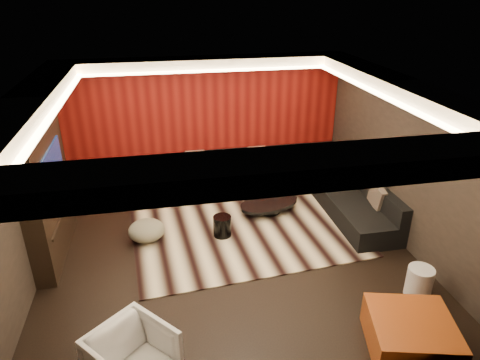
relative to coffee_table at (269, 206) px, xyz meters
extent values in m
cube|color=black|center=(-1.01, -1.22, -0.13)|extent=(6.00, 6.00, 0.02)
cube|color=silver|center=(-1.01, -1.22, 2.69)|extent=(6.00, 6.00, 0.02)
cube|color=black|center=(-1.01, 1.79, 1.28)|extent=(6.00, 0.02, 2.80)
cube|color=black|center=(-4.02, -1.22, 1.28)|extent=(0.02, 6.00, 2.80)
cube|color=black|center=(2.00, -1.22, 1.28)|extent=(0.02, 6.00, 2.80)
cube|color=#6B0C0A|center=(-1.01, 1.75, 1.28)|extent=(5.98, 0.05, 2.78)
cube|color=silver|center=(-1.01, 1.48, 2.57)|extent=(6.00, 0.60, 0.22)
cube|color=silver|center=(-1.01, -3.92, 2.57)|extent=(6.00, 0.60, 0.22)
cube|color=silver|center=(-3.71, -1.22, 2.57)|extent=(0.60, 4.80, 0.22)
cube|color=silver|center=(1.69, -1.22, 2.57)|extent=(0.60, 4.80, 0.22)
cube|color=#FFD899|center=(-1.01, 1.14, 2.48)|extent=(4.80, 0.08, 0.04)
cube|color=#FFD899|center=(-1.01, -3.58, 2.48)|extent=(4.80, 0.08, 0.04)
cube|color=#FFD899|center=(-3.37, -1.22, 2.48)|extent=(0.08, 4.80, 0.04)
cube|color=#FFD899|center=(1.35, -1.22, 2.48)|extent=(0.08, 4.80, 0.04)
cube|color=black|center=(-3.86, -0.62, 0.98)|extent=(0.30, 2.00, 2.20)
cube|color=black|center=(-3.70, -0.62, 1.33)|extent=(0.04, 1.30, 0.80)
cube|color=black|center=(-3.70, -0.62, 0.58)|extent=(0.04, 1.60, 0.04)
cube|color=beige|center=(-0.63, -0.53, -0.11)|extent=(4.22, 3.30, 0.02)
cylinder|color=black|center=(0.00, 0.00, 0.00)|extent=(1.58, 1.58, 0.21)
cylinder|color=black|center=(-1.05, -0.70, 0.09)|extent=(0.42, 0.42, 0.38)
ellipsoid|color=beige|center=(-2.38, -0.56, 0.07)|extent=(0.80, 0.80, 0.35)
cylinder|color=silver|center=(1.49, -2.83, 0.11)|extent=(0.49, 0.49, 0.46)
cube|color=#953713|center=(0.81, -3.72, 0.10)|extent=(1.21, 1.21, 0.44)
imported|color=silver|center=(-2.52, -3.60, 0.25)|extent=(1.14, 1.14, 0.75)
cube|color=black|center=(0.24, 1.33, 0.08)|extent=(3.50, 0.90, 0.40)
cube|color=black|center=(0.24, 1.68, 0.45)|extent=(3.50, 0.20, 0.35)
cube|color=black|center=(1.54, -0.42, 0.08)|extent=(0.90, 2.60, 0.40)
cube|color=black|center=(1.89, -0.42, 0.45)|extent=(0.20, 2.60, 0.35)
cube|color=black|center=(-1.56, 1.33, 0.18)|extent=(0.20, 0.90, 0.60)
cube|color=tan|center=(1.55, 0.17, 0.50)|extent=(0.12, 0.50, 0.50)
cube|color=tan|center=(1.24, 1.08, 0.50)|extent=(0.42, 0.20, 0.44)
cube|color=tan|center=(0.09, 1.50, 0.50)|extent=(0.42, 0.20, 0.44)
cube|color=tan|center=(1.78, -0.89, 0.50)|extent=(0.12, 0.50, 0.50)
cube|color=tan|center=(-1.29, 1.51, 0.50)|extent=(0.42, 0.20, 0.44)
camera|label=1|loc=(-2.03, -7.20, 4.06)|focal=32.00mm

